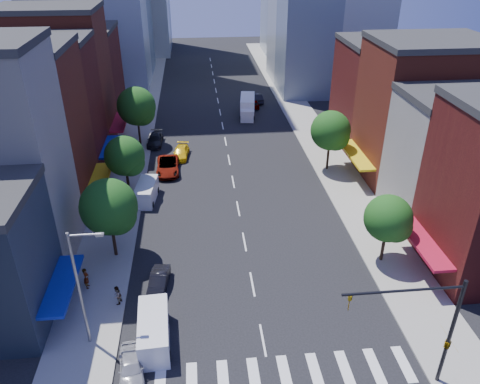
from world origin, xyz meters
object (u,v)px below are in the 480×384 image
(parked_car_rear, at_px, (155,140))
(pedestrian_near, at_px, (86,278))
(traffic_car_oncoming, at_px, (256,98))
(parked_car_front, at_px, (131,367))
(traffic_car_far, at_px, (254,104))
(cargo_van_far, at_px, (146,192))
(parked_car_second, at_px, (159,281))
(parked_car_third, at_px, (168,166))
(taxi, at_px, (181,152))
(pedestrian_far, at_px, (117,295))
(cargo_van_near, at_px, (154,332))
(box_truck, at_px, (247,107))

(parked_car_rear, height_order, pedestrian_near, pedestrian_near)
(parked_car_rear, distance_m, traffic_car_oncoming, 23.04)
(parked_car_front, height_order, parked_car_rear, parked_car_rear)
(parked_car_front, relative_size, traffic_car_far, 1.05)
(cargo_van_far, bearing_deg, pedestrian_near, -98.17)
(parked_car_second, height_order, parked_car_rear, parked_car_rear)
(parked_car_second, bearing_deg, parked_car_third, 97.02)
(taxi, distance_m, pedestrian_far, 27.17)
(cargo_van_near, height_order, pedestrian_far, cargo_van_near)
(cargo_van_near, height_order, pedestrian_near, cargo_van_near)
(cargo_van_far, relative_size, traffic_car_far, 1.27)
(cargo_van_near, bearing_deg, parked_car_third, 86.83)
(cargo_van_near, xyz_separation_m, cargo_van_far, (-2.02, 20.23, -0.09))
(pedestrian_near, bearing_deg, taxi, -21.91)
(parked_car_rear, relative_size, traffic_car_far, 1.23)
(cargo_van_near, xyz_separation_m, traffic_car_oncoming, (13.92, 52.12, -0.33))
(box_truck, bearing_deg, cargo_van_near, -96.98)
(parked_car_second, relative_size, box_truck, 0.53)
(taxi, relative_size, traffic_car_far, 1.17)
(cargo_van_far, xyz_separation_m, pedestrian_far, (-1.00, -16.02, -0.03))
(parked_car_second, distance_m, traffic_car_oncoming, 48.26)
(parked_car_front, height_order, taxi, parked_car_front)
(parked_car_second, relative_size, taxi, 0.87)
(cargo_van_near, bearing_deg, traffic_car_oncoming, 71.85)
(parked_car_second, height_order, taxi, taxi)
(parked_car_third, height_order, cargo_van_far, cargo_van_far)
(box_truck, bearing_deg, cargo_van_far, -110.89)
(box_truck, bearing_deg, traffic_car_far, 76.17)
(parked_car_rear, distance_m, cargo_van_far, 15.24)
(parked_car_third, relative_size, taxi, 1.27)
(traffic_car_far, relative_size, pedestrian_near, 2.06)
(taxi, height_order, traffic_car_far, same)
(parked_car_second, bearing_deg, pedestrian_near, -177.64)
(parked_car_front, relative_size, parked_car_rear, 0.85)
(box_truck, distance_m, pedestrian_near, 43.02)
(pedestrian_far, bearing_deg, box_truck, -179.07)
(box_truck, bearing_deg, pedestrian_near, -106.45)
(cargo_van_near, height_order, cargo_van_far, cargo_van_near)
(parked_car_third, xyz_separation_m, pedestrian_far, (-3.02, -22.64, 0.16))
(box_truck, height_order, pedestrian_near, box_truck)
(traffic_car_oncoming, distance_m, pedestrian_near, 49.77)
(cargo_van_near, xyz_separation_m, box_truck, (11.67, 45.73, 0.29))
(taxi, xyz_separation_m, traffic_car_oncoming, (12.42, 21.12, 0.09))
(cargo_van_near, bearing_deg, traffic_car_far, 71.96)
(parked_car_third, height_order, box_truck, box_truck)
(traffic_car_far, bearing_deg, parked_car_third, 58.28)
(parked_car_rear, relative_size, traffic_car_oncoming, 1.05)
(taxi, height_order, pedestrian_far, pedestrian_far)
(parked_car_second, relative_size, parked_car_rear, 0.83)
(parked_car_front, distance_m, traffic_car_oncoming, 56.63)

